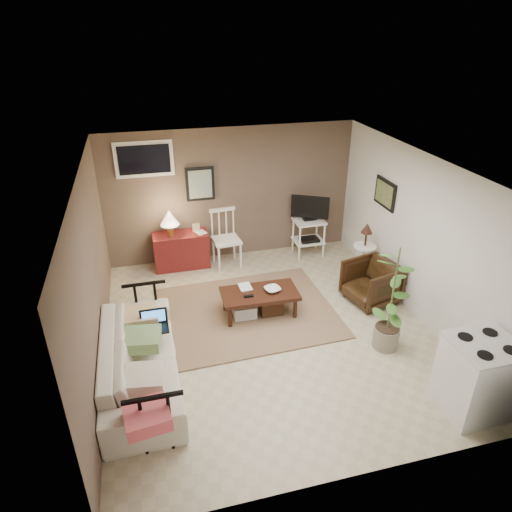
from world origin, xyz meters
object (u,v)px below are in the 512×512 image
object	(u,v)px
side_table	(365,245)
stove	(478,377)
coffee_table	(259,302)
tv_stand	(309,224)
armchair	(371,281)
spindle_chair	(226,240)
red_console	(180,247)
sofa	(139,352)
potted_plant	(393,296)

from	to	relation	value
side_table	stove	world-z (taller)	side_table
coffee_table	tv_stand	size ratio (longest dim) A/B	0.99
stove	armchair	bearing A→B (deg)	91.98
stove	spindle_chair	bearing A→B (deg)	116.22
red_console	tv_stand	xyz separation A→B (m)	(2.39, -0.11, 0.23)
red_console	armchair	bearing A→B (deg)	-34.45
coffee_table	armchair	size ratio (longest dim) A/B	1.56
sofa	tv_stand	distance (m)	4.21
coffee_table	spindle_chair	world-z (taller)	spindle_chair
coffee_table	tv_stand	xyz separation A→B (m)	(1.42, 1.73, 0.38)
spindle_chair	armchair	bearing A→B (deg)	-42.37
coffee_table	potted_plant	size ratio (longest dim) A/B	0.75
coffee_table	spindle_chair	distance (m)	1.75
sofa	armchair	distance (m)	3.69
red_console	spindle_chair	distance (m)	0.83
tv_stand	armchair	bearing A→B (deg)	-78.11
armchair	potted_plant	xyz separation A→B (m)	(-0.32, -1.10, 0.45)
red_console	potted_plant	bearing A→B (deg)	-50.76
coffee_table	potted_plant	distance (m)	1.97
spindle_chair	tv_stand	world-z (taller)	tv_stand
red_console	tv_stand	size ratio (longest dim) A/B	0.96
stove	side_table	bearing A→B (deg)	87.57
stove	sofa	bearing A→B (deg)	158.96
tv_stand	sofa	bearing A→B (deg)	-139.33
red_console	armchair	xyz separation A→B (m)	(2.77, -1.90, -0.02)
red_console	tv_stand	distance (m)	2.40
coffee_table	tv_stand	distance (m)	2.27
tv_stand	red_console	bearing A→B (deg)	177.48
red_console	potted_plant	size ratio (longest dim) A/B	0.73
armchair	potted_plant	size ratio (longest dim) A/B	0.48
red_console	side_table	world-z (taller)	red_console
red_console	potted_plant	world-z (taller)	potted_plant
spindle_chair	tv_stand	size ratio (longest dim) A/B	0.89
coffee_table	side_table	world-z (taller)	side_table
spindle_chair	stove	size ratio (longest dim) A/B	1.10
red_console	armchair	world-z (taller)	red_console
coffee_table	sofa	size ratio (longest dim) A/B	0.51
side_table	potted_plant	size ratio (longest dim) A/B	0.67
side_table	armchair	size ratio (longest dim) A/B	1.40
armchair	potted_plant	distance (m)	1.23
red_console	armchair	distance (m)	3.36
spindle_chair	armchair	xyz separation A→B (m)	(1.96, -1.78, -0.12)
stove	coffee_table	bearing A→B (deg)	127.96
potted_plant	side_table	bearing A→B (deg)	73.52
tv_stand	potted_plant	bearing A→B (deg)	-88.89
sofa	armchair	world-z (taller)	sofa
coffee_table	armchair	xyz separation A→B (m)	(1.80, -0.06, 0.13)
tv_stand	armchair	size ratio (longest dim) A/B	1.58
side_table	stove	xyz separation A→B (m)	(-0.13, -3.06, -0.17)
sofa	potted_plant	size ratio (longest dim) A/B	1.47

